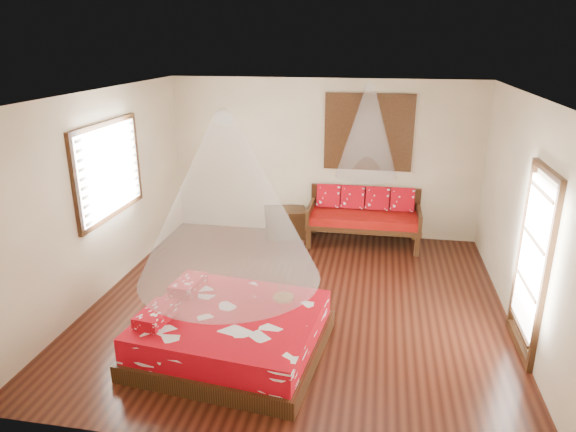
{
  "coord_description": "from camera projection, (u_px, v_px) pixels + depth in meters",
  "views": [
    {
      "loc": [
        0.97,
        -6.2,
        3.44
      ],
      "look_at": [
        -0.19,
        0.28,
        1.15
      ],
      "focal_mm": 32.0,
      "sensor_mm": 36.0,
      "label": 1
    }
  ],
  "objects": [
    {
      "name": "room",
      "position": [
        299.0,
        206.0,
        6.59
      ],
      "size": [
        5.54,
        5.54,
        2.84
      ],
      "color": "black",
      "rests_on": "ground"
    },
    {
      "name": "window_left",
      "position": [
        109.0,
        170.0,
        7.13
      ],
      "size": [
        0.1,
        1.74,
        1.34
      ],
      "color": "black",
      "rests_on": "wall_left"
    },
    {
      "name": "wine_tray",
      "position": [
        283.0,
        294.0,
        6.1
      ],
      "size": [
        0.25,
        0.25,
        0.2
      ],
      "rotation": [
        0.0,
        0.0,
        0.42
      ],
      "color": "brown",
      "rests_on": "bed"
    },
    {
      "name": "mosquito_net_main",
      "position": [
        227.0,
        199.0,
        5.34
      ],
      "size": [
        1.98,
        1.98,
        1.8
      ],
      "primitive_type": "cone",
      "color": "silver",
      "rests_on": "ceiling"
    },
    {
      "name": "shutter_panel",
      "position": [
        369.0,
        132.0,
        8.82
      ],
      "size": [
        1.52,
        0.06,
        1.32
      ],
      "color": "black",
      "rests_on": "wall_back"
    },
    {
      "name": "mosquito_net_daybed",
      "position": [
        368.0,
        131.0,
        8.36
      ],
      "size": [
        1.02,
        1.02,
        1.5
      ],
      "primitive_type": "cone",
      "color": "silver",
      "rests_on": "ceiling"
    },
    {
      "name": "daybed",
      "position": [
        364.0,
        214.0,
        8.97
      ],
      "size": [
        1.94,
        0.86,
        0.98
      ],
      "color": "black",
      "rests_on": "floor"
    },
    {
      "name": "storage_chest",
      "position": [
        285.0,
        222.0,
        9.35
      ],
      "size": [
        0.85,
        0.7,
        0.51
      ],
      "rotation": [
        0.0,
        0.0,
        0.25
      ],
      "color": "black",
      "rests_on": "floor"
    },
    {
      "name": "bed",
      "position": [
        231.0,
        332.0,
        5.87
      ],
      "size": [
        2.2,
        2.04,
        0.63
      ],
      "rotation": [
        0.0,
        0.0,
        -0.12
      ],
      "color": "black",
      "rests_on": "floor"
    },
    {
      "name": "glazed_door",
      "position": [
        532.0,
        264.0,
        5.69
      ],
      "size": [
        0.08,
        1.02,
        2.16
      ],
      "color": "black",
      "rests_on": "floor"
    }
  ]
}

